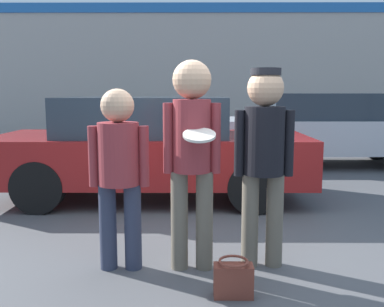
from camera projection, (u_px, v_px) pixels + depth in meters
ground_plane at (217, 259)px, 4.02m from camera, size 56.00×56.00×0.00m
storefront_building at (201, 72)px, 13.75m from camera, size 24.00×0.22×4.32m
person_left at (119, 165)px, 3.68m from camera, size 0.52×0.35×1.59m
person_middle_with_frisbee at (192, 146)px, 3.66m from camera, size 0.49×0.53×1.82m
person_right at (264, 149)px, 3.73m from camera, size 0.52×0.35×1.76m
parked_car_near at (150, 147)px, 6.22m from camera, size 4.47×1.81×1.48m
parked_car_far at (327, 129)px, 9.10m from camera, size 4.50×1.79×1.52m
shrub at (120, 126)px, 13.35m from camera, size 0.97×0.97×0.97m
handbag at (233, 279)px, 3.26m from camera, size 0.30×0.23×0.29m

